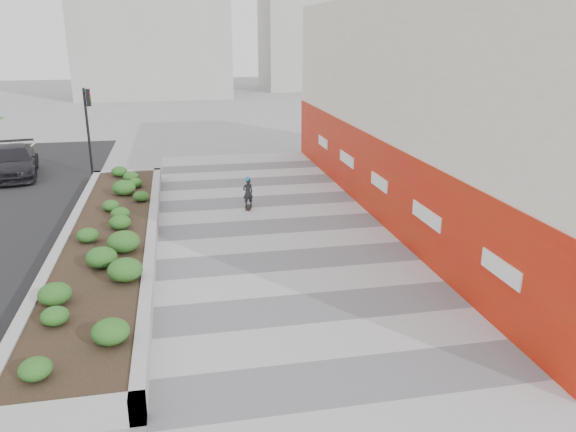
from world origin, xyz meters
name	(u,v)px	position (x,y,z in m)	size (l,w,h in m)	color
ground	(333,344)	(0.00, 0.00, 0.00)	(160.00, 160.00, 0.00)	gray
walkway	(304,287)	(0.00, 3.00, 0.01)	(8.00, 36.00, 0.01)	#A8A8AD
building	(450,108)	(6.98, 8.98, 3.98)	(6.04, 24.08, 8.00)	beige
planter	(108,237)	(-5.50, 7.00, 0.42)	(3.00, 18.00, 0.90)	#9E9EA0
traffic_signal_near	(88,119)	(-7.23, 17.50, 2.76)	(0.33, 0.28, 4.20)	black
distant_bldg_north_l	(150,0)	(-5.00, 55.00, 10.00)	(16.00, 12.00, 20.00)	#ADAAA3
manhole_cover	(321,286)	(0.50, 3.00, 0.00)	(0.44, 0.44, 0.01)	#595654
skateboarder	(248,192)	(-0.54, 10.53, 0.67)	(0.48, 0.74, 1.31)	beige
car_dark	(14,162)	(-10.93, 18.01, 0.72)	(2.03, 4.99, 1.45)	black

